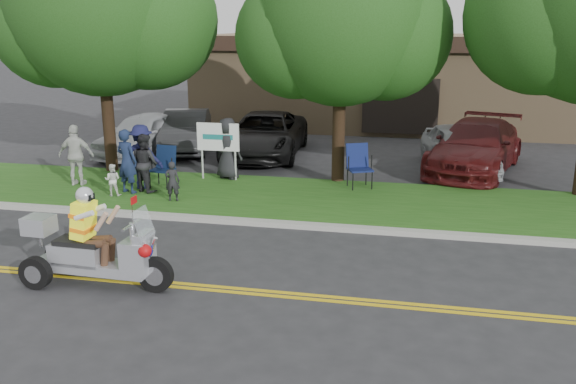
% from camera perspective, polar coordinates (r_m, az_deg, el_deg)
% --- Properties ---
extents(ground, '(120.00, 120.00, 0.00)m').
position_cam_1_polar(ground, '(11.15, -2.72, -8.28)').
color(ground, '#28282B').
rests_on(ground, ground).
extents(centerline_near, '(60.00, 0.10, 0.01)m').
position_cam_1_polar(centerline_near, '(10.64, -3.51, -9.48)').
color(centerline_near, gold).
rests_on(centerline_near, ground).
extents(centerline_far, '(60.00, 0.10, 0.01)m').
position_cam_1_polar(centerline_far, '(10.78, -3.28, -9.13)').
color(centerline_far, gold).
rests_on(centerline_far, ground).
extents(curb, '(60.00, 0.25, 0.12)m').
position_cam_1_polar(curb, '(13.90, 0.42, -3.09)').
color(curb, '#A8A89E').
rests_on(curb, ground).
extents(grass_verge, '(60.00, 4.00, 0.10)m').
position_cam_1_polar(grass_verge, '(15.92, 1.95, -0.69)').
color(grass_verge, '#1F4F15').
rests_on(grass_verge, ground).
extents(commercial_building, '(18.00, 8.20, 4.00)m').
position_cam_1_polar(commercial_building, '(28.96, 10.77, 10.32)').
color(commercial_building, '#9E7F5B').
rests_on(commercial_building, ground).
extents(tree_left, '(6.62, 5.40, 7.78)m').
position_cam_1_polar(tree_left, '(19.17, -16.99, 15.93)').
color(tree_left, '#332114').
rests_on(tree_left, ground).
extents(tree_mid, '(5.88, 4.80, 7.05)m').
position_cam_1_polar(tree_mid, '(17.22, 5.18, 15.25)').
color(tree_mid, '#332114').
rests_on(tree_mid, ground).
extents(business_sign, '(1.25, 0.06, 1.75)m').
position_cam_1_polar(business_sign, '(17.66, -6.56, 4.84)').
color(business_sign, silver).
rests_on(business_sign, ground).
extents(trike_scooter, '(2.76, 0.93, 1.81)m').
position_cam_1_polar(trike_scooter, '(11.26, -17.91, -5.33)').
color(trike_scooter, black).
rests_on(trike_scooter, ground).
extents(lawn_chair_a, '(0.65, 0.68, 1.13)m').
position_cam_1_polar(lawn_chair_a, '(17.23, -11.51, 2.61)').
color(lawn_chair_a, black).
rests_on(lawn_chair_a, grass_verge).
extents(lawn_chair_b, '(0.83, 0.85, 1.19)m').
position_cam_1_polar(lawn_chair_b, '(16.95, 6.61, 2.73)').
color(lawn_chair_b, black).
rests_on(lawn_chair_b, grass_verge).
extents(spectator_adult_left, '(0.72, 0.58, 1.72)m').
position_cam_1_polar(spectator_adult_left, '(16.73, -14.84, 2.81)').
color(spectator_adult_left, '#182343').
rests_on(spectator_adult_left, grass_verge).
extents(spectator_adult_mid, '(0.95, 0.88, 1.57)m').
position_cam_1_polar(spectator_adult_mid, '(16.77, -13.24, 2.69)').
color(spectator_adult_mid, black).
rests_on(spectator_adult_mid, grass_verge).
extents(spectator_adult_right, '(1.04, 0.54, 1.70)m').
position_cam_1_polar(spectator_adult_right, '(17.97, -19.20, 3.28)').
color(spectator_adult_right, silver).
rests_on(spectator_adult_right, grass_verge).
extents(spectator_chair_a, '(1.18, 0.73, 1.76)m').
position_cam_1_polar(spectator_chair_a, '(17.10, -13.53, 3.23)').
color(spectator_chair_a, '#181A43').
rests_on(spectator_chair_a, grass_verge).
extents(spectator_chair_b, '(1.02, 0.84, 1.78)m').
position_cam_1_polar(spectator_chair_b, '(17.78, -5.66, 4.08)').
color(spectator_chair_b, black).
rests_on(spectator_chair_b, grass_verge).
extents(child_left, '(0.41, 0.31, 1.03)m').
position_cam_1_polar(child_left, '(15.76, -10.76, 1.00)').
color(child_left, black).
rests_on(child_left, grass_verge).
extents(child_right, '(0.47, 0.39, 0.85)m').
position_cam_1_polar(child_right, '(16.62, -16.10, 1.10)').
color(child_right, white).
rests_on(child_right, grass_verge).
extents(parked_car_far_left, '(2.51, 4.67, 1.51)m').
position_cam_1_polar(parked_car_far_left, '(21.98, -13.28, 5.30)').
color(parked_car_far_left, '#ADAFB5').
rests_on(parked_car_far_left, ground).
extents(parked_car_left, '(2.64, 4.66, 1.45)m').
position_cam_1_polar(parked_car_left, '(22.49, -9.52, 5.65)').
color(parked_car_left, '#2E2E31').
rests_on(parked_car_left, ground).
extents(parked_car_mid, '(2.80, 5.54, 1.50)m').
position_cam_1_polar(parked_car_mid, '(21.34, -2.20, 5.39)').
color(parked_car_mid, black).
rests_on(parked_car_mid, ground).
extents(parked_car_right, '(3.69, 5.86, 1.58)m').
position_cam_1_polar(parked_car_right, '(19.86, 17.14, 4.07)').
color(parked_car_right, '#4B1112').
rests_on(parked_car_right, ground).
extents(parked_car_far_right, '(2.59, 4.56, 1.46)m').
position_cam_1_polar(parked_car_far_right, '(19.77, 15.70, 3.96)').
color(parked_car_far_right, '#A4A7AB').
rests_on(parked_car_far_right, ground).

